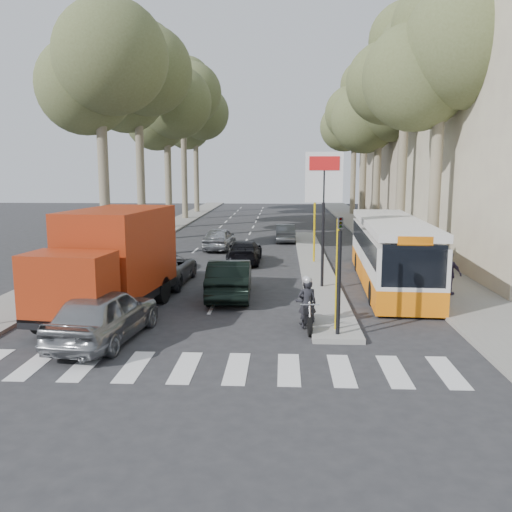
{
  "coord_description": "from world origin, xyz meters",
  "views": [
    {
      "loc": [
        1.62,
        -16.88,
        4.96
      ],
      "look_at": [
        0.59,
        3.75,
        1.6
      ],
      "focal_mm": 38.0,
      "sensor_mm": 36.0,
      "label": 1
    }
  ],
  "objects_px": {
    "silver_hatchback": "(104,314)",
    "dark_hatchback": "(230,278)",
    "motorcycle": "(307,304)",
    "red_truck": "(111,260)",
    "city_bus": "(390,250)"
  },
  "relations": [
    {
      "from": "city_bus",
      "to": "motorcycle",
      "type": "bearing_deg",
      "value": -117.47
    },
    {
      "from": "red_truck",
      "to": "city_bus",
      "type": "height_order",
      "value": "red_truck"
    },
    {
      "from": "dark_hatchback",
      "to": "red_truck",
      "type": "bearing_deg",
      "value": 33.1
    },
    {
      "from": "dark_hatchback",
      "to": "motorcycle",
      "type": "xyz_separation_m",
      "value": [
        2.79,
        -3.91,
        0.02
      ]
    },
    {
      "from": "red_truck",
      "to": "motorcycle",
      "type": "xyz_separation_m",
      "value": [
        6.56,
        -1.24,
        -1.12
      ]
    },
    {
      "from": "city_bus",
      "to": "red_truck",
      "type": "bearing_deg",
      "value": -150.19
    },
    {
      "from": "dark_hatchback",
      "to": "red_truck",
      "type": "relative_size",
      "value": 0.65
    },
    {
      "from": "silver_hatchback",
      "to": "dark_hatchback",
      "type": "height_order",
      "value": "silver_hatchback"
    },
    {
      "from": "silver_hatchback",
      "to": "motorcycle",
      "type": "xyz_separation_m",
      "value": [
        5.88,
        1.62,
        -0.02
      ]
    },
    {
      "from": "silver_hatchback",
      "to": "red_truck",
      "type": "relative_size",
      "value": 0.67
    },
    {
      "from": "dark_hatchback",
      "to": "motorcycle",
      "type": "relative_size",
      "value": 2.28
    },
    {
      "from": "red_truck",
      "to": "silver_hatchback",
      "type": "bearing_deg",
      "value": -69.44
    },
    {
      "from": "dark_hatchback",
      "to": "motorcycle",
      "type": "distance_m",
      "value": 4.81
    },
    {
      "from": "red_truck",
      "to": "city_bus",
      "type": "relative_size",
      "value": 0.63
    },
    {
      "from": "silver_hatchback",
      "to": "red_truck",
      "type": "bearing_deg",
      "value": -69.36
    }
  ]
}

